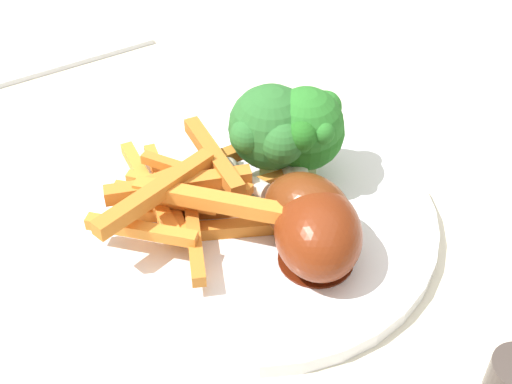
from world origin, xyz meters
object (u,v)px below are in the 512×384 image
object	(u,v)px
carrot_fries_pile	(188,194)
broccoli_floret_back	(271,129)
dining_table	(294,288)
chicken_drumstick_near	(317,229)
broccoli_floret_front	(311,124)
fork	(60,65)
dinner_plate	(256,219)
broccoli_floret_middle	(300,132)
chicken_drumstick_extra	(303,209)
chicken_drumstick_far	(312,226)

from	to	relation	value
carrot_fries_pile	broccoli_floret_back	bearing A→B (deg)	46.17
dining_table	broccoli_floret_back	distance (m)	0.15
broccoli_floret_back	chicken_drumstick_near	xyz separation A→B (m)	(0.04, -0.07, -0.02)
broccoli_floret_front	fork	bearing A→B (deg)	152.79
dinner_plate	broccoli_floret_front	bearing A→B (deg)	56.04
broccoli_floret_front	carrot_fries_pile	xyz separation A→B (m)	(-0.08, -0.06, -0.03)
carrot_fries_pile	dining_table	bearing A→B (deg)	25.29
broccoli_floret_front	broccoli_floret_middle	world-z (taller)	broccoli_floret_front
broccoli_floret_back	fork	xyz separation A→B (m)	(-0.23, 0.14, -0.05)
broccoli_floret_middle	fork	bearing A→B (deg)	151.88
dining_table	chicken_drumstick_extra	world-z (taller)	chicken_drumstick_extra
broccoli_floret_front	broccoli_floret_middle	xyz separation A→B (m)	(-0.01, -0.00, -0.01)
chicken_drumstick_near	fork	xyz separation A→B (m)	(-0.27, 0.21, -0.03)
dining_table	broccoli_floret_middle	distance (m)	0.15
dining_table	carrot_fries_pile	bearing A→B (deg)	-154.71
dinner_plate	broccoli_floret_middle	size ratio (longest dim) A/B	3.67
broccoli_floret_middle	chicken_drumstick_extra	world-z (taller)	broccoli_floret_middle
chicken_drumstick_far	chicken_drumstick_near	bearing A→B (deg)	-56.29
broccoli_floret_front	broccoli_floret_back	xyz separation A→B (m)	(-0.03, -0.01, -0.00)
dining_table	broccoli_floret_front	bearing A→B (deg)	81.07
broccoli_floret_middle	broccoli_floret_back	distance (m)	0.02
fork	broccoli_floret_front	bearing A→B (deg)	-68.71
dining_table	broccoli_floret_front	size ratio (longest dim) A/B	15.86
chicken_drumstick_extra	dining_table	bearing A→B (deg)	99.89
dining_table	chicken_drumstick_near	world-z (taller)	chicken_drumstick_near
chicken_drumstick_far	chicken_drumstick_extra	bearing A→B (deg)	125.54
dining_table	fork	xyz separation A→B (m)	(-0.25, 0.15, 0.09)
broccoli_floret_front	fork	size ratio (longest dim) A/B	0.40
broccoli_floret_front	chicken_drumstick_extra	size ratio (longest dim) A/B	0.68
chicken_drumstick_far	chicken_drumstick_extra	distance (m)	0.01
chicken_drumstick_near	carrot_fries_pile	bearing A→B (deg)	166.26
broccoli_floret_back	chicken_drumstick_near	world-z (taller)	broccoli_floret_back
carrot_fries_pile	fork	size ratio (longest dim) A/B	0.74
carrot_fries_pile	chicken_drumstick_far	size ratio (longest dim) A/B	1.16
chicken_drumstick_far	dinner_plate	bearing A→B (deg)	146.69
broccoli_floret_front	broccoli_floret_back	size ratio (longest dim) A/B	1.00
dinner_plate	chicken_drumstick_extra	xyz separation A→B (m)	(0.03, -0.02, 0.03)
dinner_plate	dining_table	bearing A→B (deg)	40.47
chicken_drumstick_extra	fork	bearing A→B (deg)	142.98
dining_table	carrot_fries_pile	distance (m)	0.15
broccoli_floret_middle	chicken_drumstick_near	size ratio (longest dim) A/B	0.53
broccoli_floret_front	broccoli_floret_middle	size ratio (longest dim) A/B	1.08
chicken_drumstick_far	fork	distance (m)	0.34
dining_table	carrot_fries_pile	size ratio (longest dim) A/B	8.62
broccoli_floret_back	broccoli_floret_middle	bearing A→B (deg)	14.07
broccoli_floret_middle	chicken_drumstick_far	xyz separation A→B (m)	(0.02, -0.07, -0.02)
dining_table	fork	world-z (taller)	fork
broccoli_floret_middle	chicken_drumstick_near	distance (m)	0.08
dining_table	dinner_plate	distance (m)	0.10
broccoli_floret_front	broccoli_floret_back	world-z (taller)	same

